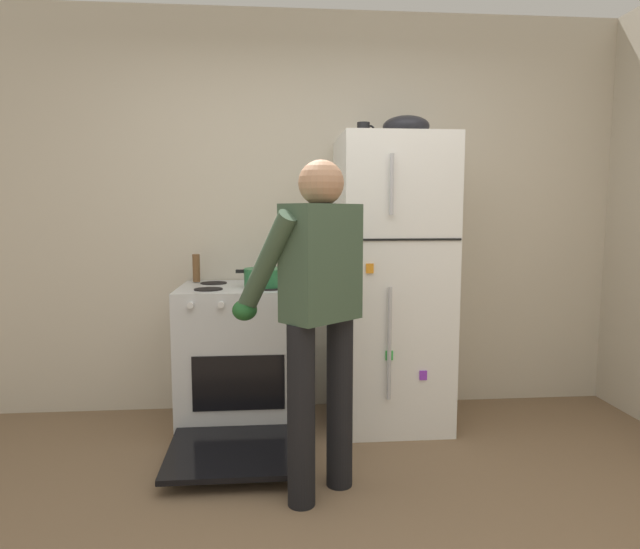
{
  "coord_description": "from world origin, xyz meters",
  "views": [
    {
      "loc": [
        -0.23,
        -1.8,
        1.36
      ],
      "look_at": [
        0.03,
        1.32,
        1.0
      ],
      "focal_mm": 30.19,
      "sensor_mm": 36.0,
      "label": 1
    }
  ],
  "objects_px": {
    "person_cook": "(317,300)",
    "mixing_bowl": "(406,127)",
    "stove_range": "(242,358)",
    "pepper_mill": "(196,268)",
    "refrigerator": "(391,283)",
    "coffee_mug": "(364,130)",
    "red_pot": "(266,277)"
  },
  "relations": [
    {
      "from": "refrigerator",
      "to": "mixing_bowl",
      "type": "distance_m",
      "value": 0.98
    },
    {
      "from": "coffee_mug",
      "to": "refrigerator",
      "type": "bearing_deg",
      "value": -15.83
    },
    {
      "from": "person_cook",
      "to": "red_pot",
      "type": "distance_m",
      "value": 0.87
    },
    {
      "from": "stove_range",
      "to": "coffee_mug",
      "type": "bearing_deg",
      "value": 4.96
    },
    {
      "from": "coffee_mug",
      "to": "mixing_bowl",
      "type": "xyz_separation_m",
      "value": [
        0.26,
        -0.05,
        0.02
      ]
    },
    {
      "from": "pepper_mill",
      "to": "red_pot",
      "type": "bearing_deg",
      "value": -28.52
    },
    {
      "from": "red_pot",
      "to": "coffee_mug",
      "type": "xyz_separation_m",
      "value": [
        0.62,
        0.1,
        0.91
      ]
    },
    {
      "from": "stove_range",
      "to": "person_cook",
      "type": "relative_size",
      "value": 0.76
    },
    {
      "from": "stove_range",
      "to": "pepper_mill",
      "type": "relative_size",
      "value": 6.7
    },
    {
      "from": "refrigerator",
      "to": "coffee_mug",
      "type": "relative_size",
      "value": 16.34
    },
    {
      "from": "refrigerator",
      "to": "mixing_bowl",
      "type": "bearing_deg",
      "value": 0.21
    },
    {
      "from": "person_cook",
      "to": "mixing_bowl",
      "type": "xyz_separation_m",
      "value": [
        0.63,
        0.88,
        0.95
      ]
    },
    {
      "from": "refrigerator",
      "to": "red_pot",
      "type": "height_order",
      "value": "refrigerator"
    },
    {
      "from": "person_cook",
      "to": "coffee_mug",
      "type": "distance_m",
      "value": 1.37
    },
    {
      "from": "person_cook",
      "to": "mixing_bowl",
      "type": "relative_size",
      "value": 5.51
    },
    {
      "from": "refrigerator",
      "to": "coffee_mug",
      "type": "bearing_deg",
      "value": 164.17
    },
    {
      "from": "stove_range",
      "to": "refrigerator",
      "type": "bearing_deg",
      "value": 1.05
    },
    {
      "from": "refrigerator",
      "to": "mixing_bowl",
      "type": "relative_size",
      "value": 6.31
    },
    {
      "from": "coffee_mug",
      "to": "mixing_bowl",
      "type": "height_order",
      "value": "mixing_bowl"
    },
    {
      "from": "refrigerator",
      "to": "person_cook",
      "type": "xyz_separation_m",
      "value": [
        -0.55,
        -0.88,
        0.03
      ]
    },
    {
      "from": "red_pot",
      "to": "pepper_mill",
      "type": "height_order",
      "value": "pepper_mill"
    },
    {
      "from": "person_cook",
      "to": "red_pot",
      "type": "bearing_deg",
      "value": 106.64
    },
    {
      "from": "person_cook",
      "to": "refrigerator",
      "type": "bearing_deg",
      "value": 58.13
    },
    {
      "from": "refrigerator",
      "to": "pepper_mill",
      "type": "bearing_deg",
      "value": 170.96
    },
    {
      "from": "stove_range",
      "to": "mixing_bowl",
      "type": "distance_m",
      "value": 1.79
    },
    {
      "from": "person_cook",
      "to": "mixing_bowl",
      "type": "bearing_deg",
      "value": 54.55
    },
    {
      "from": "person_cook",
      "to": "coffee_mug",
      "type": "bearing_deg",
      "value": 68.28
    },
    {
      "from": "pepper_mill",
      "to": "person_cook",
      "type": "bearing_deg",
      "value": -56.81
    },
    {
      "from": "person_cook",
      "to": "red_pot",
      "type": "height_order",
      "value": "person_cook"
    },
    {
      "from": "refrigerator",
      "to": "person_cook",
      "type": "bearing_deg",
      "value": -121.87
    },
    {
      "from": "person_cook",
      "to": "mixing_bowl",
      "type": "height_order",
      "value": "mixing_bowl"
    },
    {
      "from": "coffee_mug",
      "to": "stove_range",
      "type": "bearing_deg",
      "value": -175.04
    }
  ]
}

